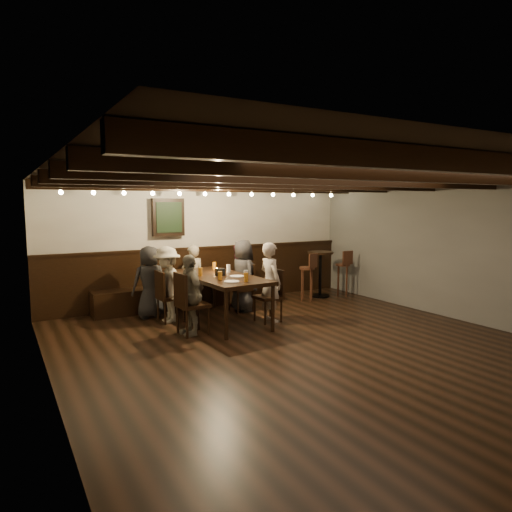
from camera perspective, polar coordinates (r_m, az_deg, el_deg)
room at (r=8.09m, az=-4.65°, el=-0.11°), size 7.00×7.00×7.00m
dining_table at (r=7.77m, az=-4.65°, el=-2.89°), size 1.07×2.18×0.80m
chair_left_near at (r=7.96m, az=-10.75°, el=-6.17°), size 0.42×0.42×0.88m
chair_left_far at (r=7.15m, az=-8.04°, el=-7.37°), size 0.46×0.46×0.96m
chair_right_near at (r=8.59m, az=-1.79°, el=-5.10°), size 0.43×0.43×0.90m
chair_right_far at (r=7.85m, az=1.61°, el=-6.22°), size 0.43×0.43×0.89m
person_bench_left at (r=8.24m, az=-13.15°, el=-3.18°), size 0.64×0.44×1.28m
person_bench_centre at (r=8.72m, az=-7.90°, el=-2.68°), size 0.46×0.32×1.23m
person_bench_right at (r=9.00m, az=-2.28°, el=-2.34°), size 0.62×0.50×1.23m
person_left_near at (r=7.88m, az=-11.02°, el=-3.51°), size 0.52×0.86×1.30m
person_left_far at (r=7.07m, az=-8.30°, el=-4.82°), size 0.34×0.74×1.24m
person_right_near at (r=8.53m, az=-1.62°, el=-2.45°), size 0.46×0.68×1.34m
person_right_far at (r=7.78m, az=1.81°, el=-3.27°), size 0.35×0.51×1.36m
pint_a at (r=8.25m, az=-8.67°, el=-1.44°), size 0.07×0.07×0.14m
pint_b at (r=8.43m, az=-5.24°, el=-1.22°), size 0.07×0.07×0.14m
pint_c at (r=7.70m, az=-6.98°, el=-1.98°), size 0.07×0.07×0.14m
pint_d at (r=8.07m, az=-3.45°, el=-1.56°), size 0.07×0.07×0.14m
pint_e at (r=7.25m, az=-4.52°, el=-2.48°), size 0.07×0.07×0.14m
pint_f at (r=7.37m, az=-1.27°, el=-2.31°), size 0.07×0.07×0.14m
pint_g at (r=7.09m, az=-1.25°, el=-2.68°), size 0.07×0.07×0.14m
plate_near at (r=7.08m, az=-3.06°, el=-3.20°), size 0.24×0.24×0.01m
plate_far at (r=7.59m, az=-2.39°, el=-2.55°), size 0.24×0.24×0.01m
condiment_caddy at (r=7.71m, az=-4.48°, el=-2.02°), size 0.15×0.10×0.12m
candle at (r=8.07m, az=-4.91°, el=-1.89°), size 0.05×0.05×0.05m
high_top_table at (r=9.93m, az=8.04°, el=-1.38°), size 0.56×0.56×0.99m
bar_stool_left at (r=9.52m, az=6.40°, el=-3.39°), size 0.34×0.36×1.00m
bar_stool_right at (r=10.17m, az=10.79°, el=-2.82°), size 0.31×0.32×1.00m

